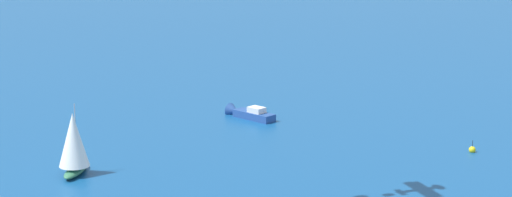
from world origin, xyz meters
TOP-DOWN VIEW (x-y plane):
  - motorboat_offshore at (-51.87, -13.83)m, footprint 7.61×10.28m
  - sailboat_outer_ring_c at (-12.91, -31.25)m, footprint 8.32×4.78m
  - marker_buoy at (-37.67, 26.14)m, footprint 1.10×1.10m

SIDE VIEW (x-z plane):
  - marker_buoy at x=-37.67m, z-range -0.66..1.44m
  - motorboat_offshore at x=-51.87m, z-range -0.69..2.32m
  - sailboat_outer_ring_c at x=-12.91m, z-range -0.46..10.10m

